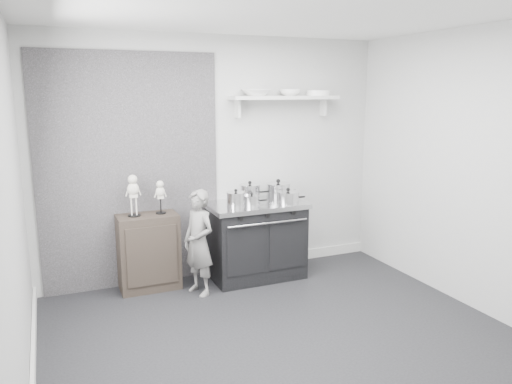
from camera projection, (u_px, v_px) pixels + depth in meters
ground at (285, 340)px, 4.28m from camera, size 4.00×4.00×0.00m
room_shell at (269, 149)px, 4.05m from camera, size 4.02×3.62×2.71m
wall_shelf at (285, 99)px, 5.69m from camera, size 1.30×0.26×0.24m
stove at (256, 240)px, 5.66m from camera, size 1.08×0.68×0.87m
side_cabinet at (149, 252)px, 5.33m from camera, size 0.63×0.37×0.82m
child at (199, 243)px, 5.16m from camera, size 0.40×0.48×1.11m
pot_front_left at (236, 199)px, 5.35m from camera, size 0.29×0.20×0.20m
pot_back_left at (250, 192)px, 5.68m from camera, size 0.32×0.24×0.23m
pot_back_right at (278, 191)px, 5.75m from camera, size 0.37×0.28×0.23m
pot_front_right at (288, 197)px, 5.51m from camera, size 0.33×0.25×0.18m
pot_front_center at (252, 201)px, 5.40m from camera, size 0.27×0.18×0.15m
skeleton_full at (133, 192)px, 5.15m from camera, size 0.14×0.09×0.50m
skeleton_torso at (160, 195)px, 5.26m from camera, size 0.11×0.07×0.41m
bowl_large at (256, 92)px, 5.54m from camera, size 0.31×0.31×0.08m
bowl_small at (290, 92)px, 5.70m from camera, size 0.23×0.23×0.07m
plate_stack at (318, 93)px, 5.84m from camera, size 0.28×0.28×0.06m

